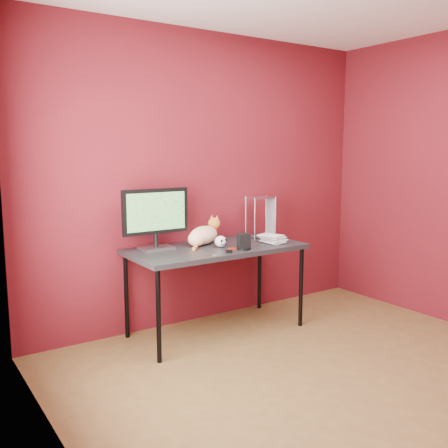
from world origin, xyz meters
TOP-DOWN VIEW (x-y plane):
  - room at (0.00, 0.00)m, footprint 3.52×3.52m
  - desk at (-0.15, 1.37)m, footprint 1.50×0.70m
  - monitor at (-0.62, 1.56)m, footprint 0.58×0.19m
  - cat at (-0.19, 1.52)m, footprint 0.43×0.36m
  - skull_mug at (-0.13, 1.33)m, footprint 0.10×0.10m
  - speaker at (-0.03, 1.14)m, footprint 0.12×0.12m
  - book_stack at (0.29, 1.24)m, footprint 0.21×0.24m
  - wire_rack at (0.46, 1.54)m, footprint 0.24×0.21m
  - pocket_knife at (-0.10, 1.19)m, footprint 0.08×0.04m
  - black_gadget at (-0.21, 1.10)m, footprint 0.06×0.05m
  - washer at (-0.35, 1.08)m, footprint 0.05×0.05m

SIDE VIEW (x-z plane):
  - desk at x=-0.15m, z-range 0.32..1.07m
  - washer at x=-0.35m, z-range 0.75..0.75m
  - pocket_knife at x=-0.10m, z-range 0.75..0.77m
  - black_gadget at x=-0.21m, z-range 0.75..0.77m
  - skull_mug at x=-0.13m, z-range 0.75..0.85m
  - speaker at x=-0.03m, z-range 0.75..0.88m
  - cat at x=-0.19m, z-range 0.71..0.95m
  - wire_rack at x=0.46m, z-range 0.75..1.13m
  - monitor at x=-0.62m, z-range 0.78..1.28m
  - book_stack at x=0.29m, z-range 0.75..1.56m
  - room at x=0.00m, z-range 0.14..2.75m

